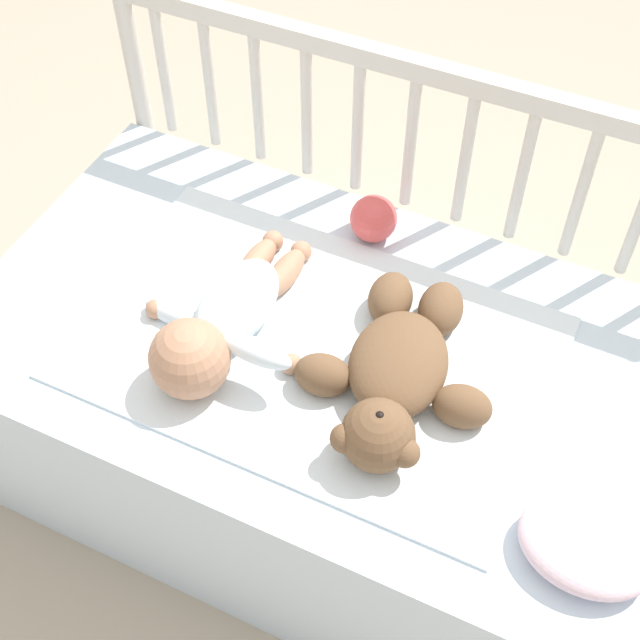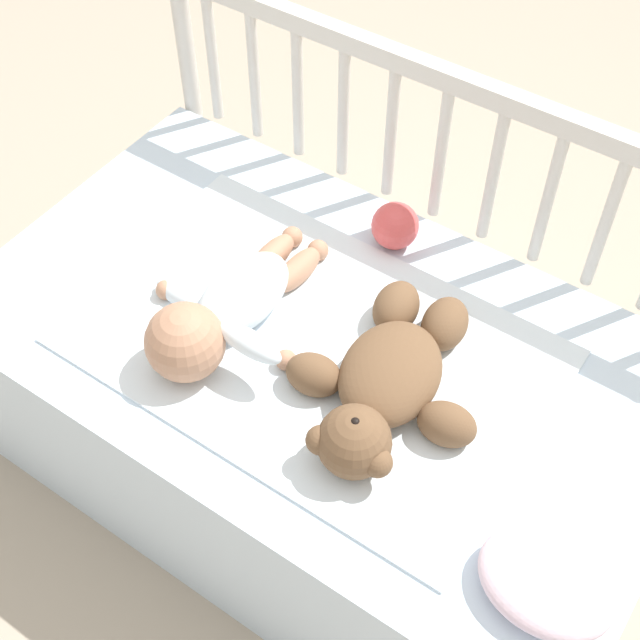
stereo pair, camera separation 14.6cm
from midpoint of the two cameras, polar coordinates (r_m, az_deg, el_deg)
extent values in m
plane|color=tan|center=(1.86, 2.39, -9.50)|extent=(12.00, 12.00, 0.00)
cube|color=silver|center=(1.68, 2.63, -5.89)|extent=(1.22, 0.71, 0.42)
cylinder|color=beige|center=(2.01, -5.88, 12.32)|extent=(0.04, 0.04, 0.74)
cube|color=beige|center=(1.55, 11.15, 14.79)|extent=(1.19, 0.03, 0.04)
cylinder|color=beige|center=(1.86, -4.59, 16.28)|extent=(0.02, 0.02, 0.28)
cylinder|color=beige|center=(1.81, -1.86, 15.26)|extent=(0.02, 0.02, 0.28)
cylinder|color=beige|center=(1.76, 1.01, 14.16)|extent=(0.02, 0.02, 0.28)
cylinder|color=beige|center=(1.71, 4.00, 12.95)|extent=(0.02, 0.02, 0.28)
cylinder|color=beige|center=(1.68, 7.10, 11.65)|extent=(0.02, 0.02, 0.28)
cylinder|color=beige|center=(1.64, 10.31, 10.26)|extent=(0.02, 0.02, 0.28)
cylinder|color=beige|center=(1.62, 13.60, 8.79)|extent=(0.02, 0.02, 0.28)
cylinder|color=beige|center=(1.60, 16.96, 7.25)|extent=(0.02, 0.02, 0.28)
cylinder|color=beige|center=(1.58, 20.36, 5.65)|extent=(0.02, 0.02, 0.28)
cube|color=white|center=(1.49, 2.23, -1.85)|extent=(0.79, 0.51, 0.01)
ellipsoid|color=brown|center=(1.42, 7.47, -3.58)|extent=(0.19, 0.23, 0.09)
sphere|color=brown|center=(1.33, 5.36, -7.97)|extent=(0.11, 0.11, 0.11)
sphere|color=beige|center=(1.30, 5.46, -7.25)|extent=(0.05, 0.05, 0.05)
sphere|color=black|center=(1.29, 5.53, -6.78)|extent=(0.02, 0.02, 0.02)
sphere|color=brown|center=(1.31, 6.93, -9.26)|extent=(0.05, 0.05, 0.05)
sphere|color=brown|center=(1.32, 3.21, -7.90)|extent=(0.05, 0.05, 0.05)
ellipsoid|color=brown|center=(1.39, 11.12, -6.76)|extent=(0.10, 0.08, 0.07)
ellipsoid|color=brown|center=(1.42, 2.54, -3.71)|extent=(0.10, 0.08, 0.07)
ellipsoid|color=brown|center=(1.50, 10.75, -0.42)|extent=(0.09, 0.12, 0.08)
ellipsoid|color=brown|center=(1.51, 7.65, 0.64)|extent=(0.09, 0.12, 0.08)
ellipsoid|color=white|center=(1.51, -2.18, 1.52)|extent=(0.12, 0.20, 0.09)
sphere|color=tan|center=(1.42, -5.76, -1.60)|extent=(0.13, 0.13, 0.13)
ellipsoid|color=white|center=(1.40, -1.54, -1.68)|extent=(0.12, 0.04, 0.04)
ellipsoid|color=white|center=(1.55, -6.06, 1.32)|extent=(0.12, 0.04, 0.04)
sphere|color=tan|center=(1.45, 0.67, -2.75)|extent=(0.04, 0.04, 0.04)
sphere|color=tan|center=(1.56, -7.24, 1.77)|extent=(0.04, 0.04, 0.04)
ellipsoid|color=tan|center=(1.58, 1.21, 3.09)|extent=(0.05, 0.12, 0.05)
ellipsoid|color=tan|center=(1.60, -0.50, 3.98)|extent=(0.05, 0.12, 0.05)
sphere|color=tan|center=(1.61, 2.45, 4.33)|extent=(0.04, 0.04, 0.04)
sphere|color=tan|center=(1.64, 0.75, 5.19)|extent=(0.04, 0.04, 0.04)
ellipsoid|color=silver|center=(1.31, 17.53, -15.95)|extent=(0.19, 0.15, 0.06)
sphere|color=#DB4C4C|center=(1.64, 7.38, 5.86)|extent=(0.09, 0.09, 0.09)
camera|label=1|loc=(0.07, -87.13, 3.48)|focal=50.00mm
camera|label=2|loc=(0.07, 92.87, -3.48)|focal=50.00mm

